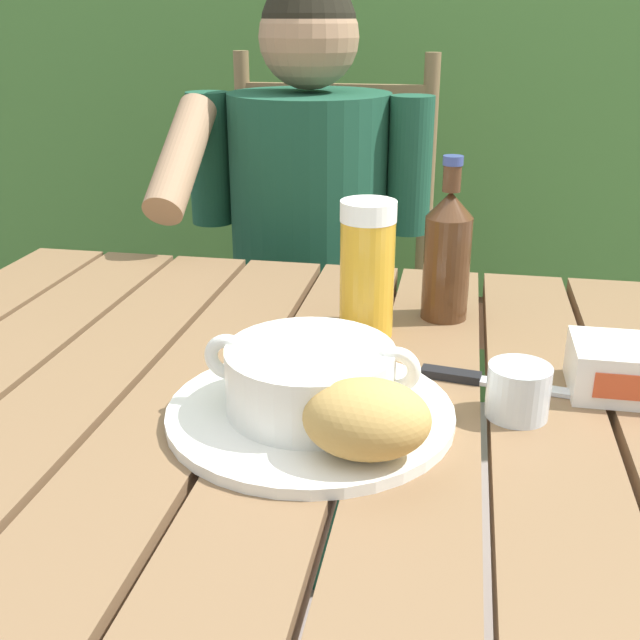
{
  "coord_description": "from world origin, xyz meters",
  "views": [
    {
      "loc": [
        0.16,
        -0.76,
        1.12
      ],
      "look_at": [
        0.01,
        0.03,
        0.8
      ],
      "focal_mm": 43.02,
      "sensor_mm": 36.0,
      "label": 1
    }
  ],
  "objects_px": {
    "chair_near_diner": "(324,301)",
    "beer_glass": "(367,269)",
    "person_eating": "(304,238)",
    "table_knife": "(478,379)",
    "butter_tub": "(630,369)",
    "bread_roll": "(367,419)",
    "soup_bowl": "(310,377)",
    "beer_bottle": "(447,253)",
    "water_glass_small": "(518,391)",
    "serving_plate": "(310,412)"
  },
  "relations": [
    {
      "from": "chair_near_diner",
      "to": "table_knife",
      "type": "xyz_separation_m",
      "value": [
        0.33,
        -0.85,
        0.24
      ]
    },
    {
      "from": "butter_tub",
      "to": "soup_bowl",
      "type": "bearing_deg",
      "value": -160.11
    },
    {
      "from": "chair_near_diner",
      "to": "butter_tub",
      "type": "bearing_deg",
      "value": -59.56
    },
    {
      "from": "chair_near_diner",
      "to": "table_knife",
      "type": "relative_size",
      "value": 6.21
    },
    {
      "from": "butter_tub",
      "to": "serving_plate",
      "type": "bearing_deg",
      "value": -160.11
    },
    {
      "from": "soup_bowl",
      "to": "bread_roll",
      "type": "xyz_separation_m",
      "value": [
        0.07,
        -0.08,
        0.0
      ]
    },
    {
      "from": "soup_bowl",
      "to": "water_glass_small",
      "type": "height_order",
      "value": "soup_bowl"
    },
    {
      "from": "chair_near_diner",
      "to": "water_glass_small",
      "type": "distance_m",
      "value": 1.03
    },
    {
      "from": "bread_roll",
      "to": "butter_tub",
      "type": "distance_m",
      "value": 0.33
    },
    {
      "from": "bread_roll",
      "to": "butter_tub",
      "type": "xyz_separation_m",
      "value": [
        0.27,
        0.2,
        -0.02
      ]
    },
    {
      "from": "chair_near_diner",
      "to": "butter_tub",
      "type": "distance_m",
      "value": 1.01
    },
    {
      "from": "serving_plate",
      "to": "person_eating",
      "type": "bearing_deg",
      "value": 102.16
    },
    {
      "from": "serving_plate",
      "to": "beer_bottle",
      "type": "xyz_separation_m",
      "value": [
        0.13,
        0.32,
        0.09
      ]
    },
    {
      "from": "water_glass_small",
      "to": "serving_plate",
      "type": "bearing_deg",
      "value": -168.08
    },
    {
      "from": "water_glass_small",
      "to": "person_eating",
      "type": "bearing_deg",
      "value": 117.6
    },
    {
      "from": "person_eating",
      "to": "butter_tub",
      "type": "bearing_deg",
      "value": -52.15
    },
    {
      "from": "chair_near_diner",
      "to": "beer_bottle",
      "type": "xyz_separation_m",
      "value": [
        0.29,
        -0.65,
        0.32
      ]
    },
    {
      "from": "chair_near_diner",
      "to": "beer_glass",
      "type": "relative_size",
      "value": 5.87
    },
    {
      "from": "beer_glass",
      "to": "butter_tub",
      "type": "relative_size",
      "value": 1.4
    },
    {
      "from": "water_glass_small",
      "to": "butter_tub",
      "type": "xyz_separation_m",
      "value": [
        0.12,
        0.08,
        0.0
      ]
    },
    {
      "from": "bread_roll",
      "to": "beer_bottle",
      "type": "bearing_deg",
      "value": 81.74
    },
    {
      "from": "serving_plate",
      "to": "soup_bowl",
      "type": "relative_size",
      "value": 1.34
    },
    {
      "from": "table_knife",
      "to": "bread_roll",
      "type": "bearing_deg",
      "value": -118.0
    },
    {
      "from": "soup_bowl",
      "to": "beer_glass",
      "type": "xyz_separation_m",
      "value": [
        0.03,
        0.24,
        0.04
      ]
    },
    {
      "from": "water_glass_small",
      "to": "butter_tub",
      "type": "distance_m",
      "value": 0.15
    },
    {
      "from": "bread_roll",
      "to": "water_glass_small",
      "type": "xyz_separation_m",
      "value": [
        0.14,
        0.12,
        -0.02
      ]
    },
    {
      "from": "beer_bottle",
      "to": "soup_bowl",
      "type": "bearing_deg",
      "value": -111.74
    },
    {
      "from": "serving_plate",
      "to": "bread_roll",
      "type": "relative_size",
      "value": 2.38
    },
    {
      "from": "bread_roll",
      "to": "water_glass_small",
      "type": "height_order",
      "value": "bread_roll"
    },
    {
      "from": "table_knife",
      "to": "serving_plate",
      "type": "bearing_deg",
      "value": -146.18
    },
    {
      "from": "soup_bowl",
      "to": "beer_bottle",
      "type": "distance_m",
      "value": 0.34
    },
    {
      "from": "person_eating",
      "to": "bread_roll",
      "type": "distance_m",
      "value": 0.88
    },
    {
      "from": "soup_bowl",
      "to": "table_knife",
      "type": "bearing_deg",
      "value": 33.82
    },
    {
      "from": "soup_bowl",
      "to": "beer_glass",
      "type": "height_order",
      "value": "beer_glass"
    },
    {
      "from": "person_eating",
      "to": "soup_bowl",
      "type": "bearing_deg",
      "value": -77.84
    },
    {
      "from": "bread_roll",
      "to": "beer_glass",
      "type": "distance_m",
      "value": 0.32
    },
    {
      "from": "serving_plate",
      "to": "butter_tub",
      "type": "bearing_deg",
      "value": 19.89
    },
    {
      "from": "serving_plate",
      "to": "beer_bottle",
      "type": "height_order",
      "value": "beer_bottle"
    },
    {
      "from": "person_eating",
      "to": "table_knife",
      "type": "bearing_deg",
      "value": -62.52
    },
    {
      "from": "beer_bottle",
      "to": "water_glass_small",
      "type": "relative_size",
      "value": 3.4
    },
    {
      "from": "butter_tub",
      "to": "bread_roll",
      "type": "bearing_deg",
      "value": -142.94
    },
    {
      "from": "serving_plate",
      "to": "beer_bottle",
      "type": "bearing_deg",
      "value": 68.26
    },
    {
      "from": "serving_plate",
      "to": "soup_bowl",
      "type": "bearing_deg",
      "value": 0.0
    },
    {
      "from": "beer_bottle",
      "to": "water_glass_small",
      "type": "bearing_deg",
      "value": -72.56
    },
    {
      "from": "beer_bottle",
      "to": "water_glass_small",
      "type": "height_order",
      "value": "beer_bottle"
    },
    {
      "from": "person_eating",
      "to": "table_knife",
      "type": "xyz_separation_m",
      "value": [
        0.34,
        -0.65,
        0.03
      ]
    },
    {
      "from": "water_glass_small",
      "to": "table_knife",
      "type": "height_order",
      "value": "water_glass_small"
    },
    {
      "from": "bread_roll",
      "to": "beer_bottle",
      "type": "distance_m",
      "value": 0.4
    },
    {
      "from": "soup_bowl",
      "to": "table_knife",
      "type": "distance_m",
      "value": 0.21
    },
    {
      "from": "beer_bottle",
      "to": "butter_tub",
      "type": "bearing_deg",
      "value": -43.05
    }
  ]
}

